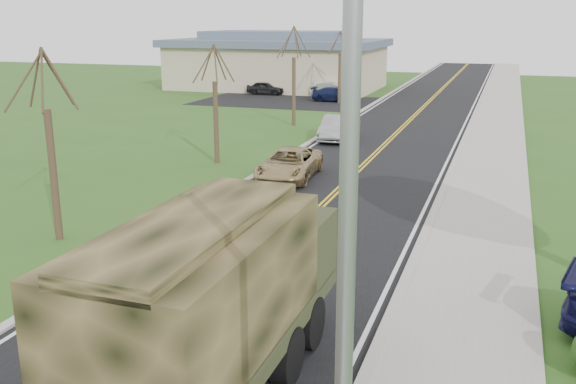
% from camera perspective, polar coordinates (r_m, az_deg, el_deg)
% --- Properties ---
extents(road, '(8.00, 120.00, 0.01)m').
position_cam_1_polar(road, '(47.09, 11.02, 6.51)').
color(road, black).
rests_on(road, ground).
extents(curb_right, '(0.30, 120.00, 0.12)m').
position_cam_1_polar(curb_right, '(46.71, 16.10, 6.20)').
color(curb_right, '#9E998E').
rests_on(curb_right, ground).
extents(sidewalk_right, '(3.20, 120.00, 0.10)m').
position_cam_1_polar(sidewalk_right, '(46.66, 18.25, 6.01)').
color(sidewalk_right, '#9E998E').
rests_on(sidewalk_right, ground).
extents(curb_left, '(0.30, 120.00, 0.10)m').
position_cam_1_polar(curb_left, '(47.82, 6.07, 6.89)').
color(curb_left, '#9E998E').
rests_on(curb_left, ground).
extents(street_light, '(1.65, 0.22, 8.00)m').
position_cam_1_polar(street_light, '(6.33, 4.29, -7.78)').
color(street_light, gray).
rests_on(street_light, ground).
extents(bare_tree_a, '(1.93, 2.26, 6.08)m').
position_cam_1_polar(bare_tree_a, '(21.38, -20.25, 2.73)').
color(bare_tree_a, '#38281C').
rests_on(bare_tree_a, ground).
extents(bare_tree_b, '(1.83, 2.14, 5.73)m').
position_cam_1_polar(bare_tree_b, '(31.47, -6.45, 7.03)').
color(bare_tree_b, '#38281C').
rests_on(bare_tree_b, ground).
extents(bare_tree_c, '(2.04, 2.39, 6.42)m').
position_cam_1_polar(bare_tree_c, '(42.51, 0.52, 9.64)').
color(bare_tree_c, '#38281C').
rests_on(bare_tree_c, ground).
extents(bare_tree_d, '(1.88, 2.20, 5.91)m').
position_cam_1_polar(bare_tree_d, '(54.01, 4.61, 10.54)').
color(bare_tree_d, '#38281C').
rests_on(bare_tree_d, ground).
extents(commercial_building, '(25.50, 21.50, 5.65)m').
position_cam_1_polar(commercial_building, '(66.15, -0.89, 11.56)').
color(commercial_building, tan).
rests_on(commercial_building, ground).
extents(military_truck, '(2.66, 7.43, 3.69)m').
position_cam_1_polar(military_truck, '(11.82, -6.58, -8.78)').
color(military_truck, black).
rests_on(military_truck, ground).
extents(suv_champagne, '(2.50, 4.91, 1.33)m').
position_cam_1_polar(suv_champagne, '(28.36, 0.11, 2.51)').
color(suv_champagne, tan).
rests_on(suv_champagne, ground).
extents(sedan_silver, '(1.88, 4.42, 1.42)m').
position_cam_1_polar(sedan_silver, '(37.66, 4.30, 5.71)').
color(sedan_silver, '#9D9DA1').
rests_on(sedan_silver, ground).
extents(lot_car_dark, '(3.60, 1.53, 1.21)m').
position_cam_1_polar(lot_car_dark, '(60.42, -1.98, 9.22)').
color(lot_car_dark, black).
rests_on(lot_car_dark, ground).
extents(lot_car_silver, '(4.46, 2.22, 1.40)m').
position_cam_1_polar(lot_car_silver, '(58.40, 4.15, 9.08)').
color(lot_car_silver, silver).
rests_on(lot_car_silver, ground).
extents(lot_car_navy, '(4.23, 1.90, 1.20)m').
position_cam_1_polar(lot_car_navy, '(55.39, 4.29, 8.64)').
color(lot_car_navy, '#10183B').
rests_on(lot_car_navy, ground).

